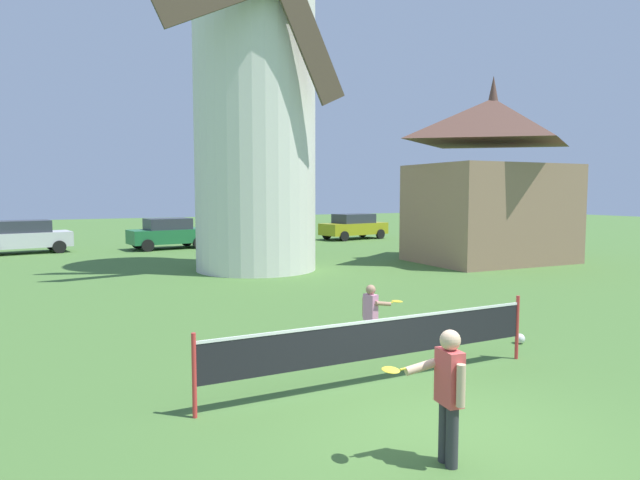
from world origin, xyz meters
TOP-DOWN VIEW (x-y plane):
  - ground_plane at (0.00, 0.00)m, footprint 120.00×120.00m
  - windmill at (2.86, 14.10)m, footprint 8.19×5.14m
  - tennis_net at (0.21, 1.57)m, footprint 5.64×0.06m
  - player_near at (-0.51, -0.83)m, footprint 0.78×0.63m
  - player_far at (1.09, 3.21)m, footprint 0.75×0.40m
  - stray_ball at (3.80, 2.25)m, footprint 0.19×0.19m
  - parked_car_silver at (-5.08, 24.23)m, footprint 4.31×2.40m
  - parked_car_green at (1.47, 23.39)m, footprint 4.00×2.26m
  - parked_car_cream at (6.97, 23.62)m, footprint 3.99×2.04m
  - parked_car_mustard at (12.93, 24.22)m, footprint 4.47×2.44m
  - chapel at (12.36, 12.03)m, footprint 6.42×4.79m

SIDE VIEW (x-z plane):
  - ground_plane at x=0.00m, z-range 0.00..0.00m
  - stray_ball at x=3.80m, z-range 0.00..0.19m
  - player_far at x=1.09m, z-range 0.08..1.27m
  - tennis_net at x=0.21m, z-range 0.14..1.24m
  - parked_car_green at x=1.47m, z-range 0.03..1.59m
  - parked_car_cream at x=6.97m, z-range 0.03..1.59m
  - parked_car_silver at x=-5.08m, z-range 0.03..1.59m
  - parked_car_mustard at x=12.93m, z-range 0.03..1.59m
  - player_near at x=-0.51m, z-range 0.09..1.54m
  - chapel at x=12.36m, z-range -0.52..7.08m
  - windmill at x=2.86m, z-range -0.22..13.73m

